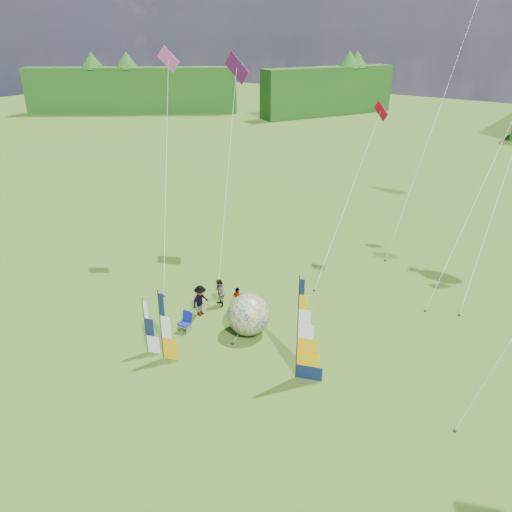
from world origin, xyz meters
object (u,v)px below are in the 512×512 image
Objects in this scene: bol_inflatable at (248,315)px; side_banner_far at (145,327)px; camp_chair at (185,322)px; feather_banner_main at (298,330)px; spectator_b at (219,293)px; spectator_c at (200,301)px; side_banner_left at (161,326)px; spectator_d at (238,300)px; spectator_a at (242,307)px.

side_banner_far is at bearing -124.92° from bol_inflatable.
camp_chair is (-2.94, -1.95, -0.59)m from bol_inflatable.
camp_chair is (-7.09, -0.25, -2.10)m from feather_banner_main.
feather_banner_main is 8.08m from spectator_b.
camp_chair is at bearing -165.97° from spectator_c.
side_banner_left reaches higher than side_banner_far.
camp_chair is (0.21, 2.56, -0.97)m from side_banner_far.
side_banner_left reaches higher than bol_inflatable.
spectator_c reaches higher than spectator_d.
feather_banner_main reaches higher than spectator_d.
bol_inflatable is 3.40m from spectator_b.
spectator_b is (-1.05, 5.67, -1.01)m from side_banner_left.
camp_chair is at bearing 92.13° from side_banner_left.
spectator_b is at bearing 70.83° from side_banner_far.
bol_inflatable is 3.39m from spectator_c.
feather_banner_main is 2.83× the size of spectator_c.
feather_banner_main is 7.39m from camp_chair.
bol_inflatable is at bearing -60.12° from spectator_a.
feather_banner_main reaches higher than side_banner_far.
side_banner_far is 4.41m from spectator_c.
feather_banner_main is 2.31× the size of bol_inflatable.
bol_inflatable is 1.22× the size of spectator_c.
spectator_c is 1.66× the size of camp_chair.
spectator_c is (-0.23, 4.37, -0.59)m from side_banner_far.
side_banner_far is 5.51m from bol_inflatable.
spectator_b is at bearing 83.55° from side_banner_left.
side_banner_left is 5.45m from spectator_a.
side_banner_far reaches higher than spectator_d.
bol_inflatable is 2.43m from spectator_d.
bol_inflatable reaches higher than spectator_b.
spectator_d is at bearing 71.24° from side_banner_left.
spectator_c is at bearing 89.90° from side_banner_left.
side_banner_far is at bearing -176.66° from spectator_c.
side_banner_far is (-7.30, -2.81, -1.13)m from feather_banner_main.
side_banner_left is 5.86m from spectator_b.
spectator_c is (-3.38, -0.14, -0.21)m from bol_inflatable.
side_banner_far is at bearing -59.12° from spectator_b.
side_banner_left reaches higher than spectator_d.
camp_chair is (0.44, -1.80, -0.38)m from spectator_c.
spectator_d is 3.56m from camp_chair.
bol_inflatable is at bearing 162.81° from spectator_d.
spectator_d is (0.19, 5.85, -1.11)m from side_banner_left.
camp_chair is at bearing 66.22° from side_banner_far.
feather_banner_main reaches higher than bol_inflatable.
spectator_d is (1.24, 5.96, -0.75)m from side_banner_far.
feather_banner_main is 3.05× the size of spectator_b.
side_banner_left is (-6.24, -2.70, -0.77)m from feather_banner_main.
spectator_a is at bearing 164.42° from spectator_d.
bol_inflatable reaches higher than camp_chair.
feather_banner_main reaches higher than spectator_b.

